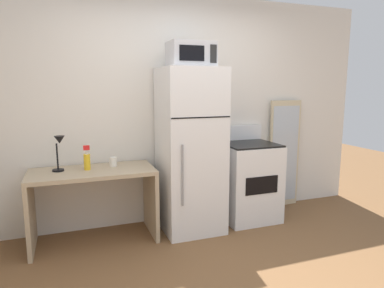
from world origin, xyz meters
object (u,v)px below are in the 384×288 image
object	(u,v)px
coffee_mug	(113,162)
refrigerator	(190,151)
leaning_mirror	(284,154)
desk	(93,191)
spray_bottle	(87,160)
microwave	(191,55)
desk_lamp	(59,147)
oven_range	(248,181)

from	to	relation	value
coffee_mug	refrigerator	bearing A→B (deg)	-8.96
refrigerator	leaning_mirror	bearing A→B (deg)	11.42
leaning_mirror	desk	bearing A→B (deg)	-174.06
desk	spray_bottle	bearing A→B (deg)	152.93
coffee_mug	refrigerator	world-z (taller)	refrigerator
desk	leaning_mirror	distance (m)	2.47
spray_bottle	microwave	distance (m)	1.51
desk_lamp	microwave	distance (m)	1.62
desk_lamp	coffee_mug	xyz separation A→B (m)	(0.52, 0.05, -0.19)
refrigerator	desk_lamp	bearing A→B (deg)	176.49
desk	oven_range	distance (m)	1.78
desk_lamp	refrigerator	xyz separation A→B (m)	(1.33, -0.08, -0.10)
desk_lamp	microwave	bearing A→B (deg)	-4.42
leaning_mirror	coffee_mug	bearing A→B (deg)	-175.96
refrigerator	leaning_mirror	world-z (taller)	refrigerator
desk_lamp	refrigerator	bearing A→B (deg)	-3.51
spray_bottle	refrigerator	size ratio (longest dim) A/B	0.14
spray_bottle	desk_lamp	bearing A→B (deg)	173.68
desk	spray_bottle	size ratio (longest dim) A/B	4.92
refrigerator	spray_bottle	bearing A→B (deg)	177.15
desk	leaning_mirror	world-z (taller)	leaning_mirror
leaning_mirror	spray_bottle	bearing A→B (deg)	-174.68
spray_bottle	coffee_mug	xyz separation A→B (m)	(0.26, 0.07, -0.05)
desk_lamp	spray_bottle	bearing A→B (deg)	-6.32
desk	desk_lamp	size ratio (longest dim) A/B	3.47
coffee_mug	oven_range	xyz separation A→B (m)	(1.56, -0.10, -0.33)
oven_range	leaning_mirror	xyz separation A→B (m)	(0.67, 0.26, 0.23)
desk_lamp	coffee_mug	bearing A→B (deg)	5.16
spray_bottle	microwave	size ratio (longest dim) A/B	0.54
desk	microwave	world-z (taller)	microwave
desk_lamp	oven_range	xyz separation A→B (m)	(2.08, -0.05, -0.52)
refrigerator	oven_range	size ratio (longest dim) A/B	1.61
coffee_mug	spray_bottle	bearing A→B (deg)	-164.19
refrigerator	microwave	world-z (taller)	microwave
refrigerator	microwave	distance (m)	1.02
desk_lamp	oven_range	bearing A→B (deg)	-1.40
spray_bottle	leaning_mirror	xyz separation A→B (m)	(2.50, 0.23, -0.15)
desk	refrigerator	world-z (taller)	refrigerator
leaning_mirror	refrigerator	bearing A→B (deg)	-168.58
desk_lamp	refrigerator	size ratio (longest dim) A/B	0.20
spray_bottle	microwave	bearing A→B (deg)	-3.97
spray_bottle	microwave	world-z (taller)	microwave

